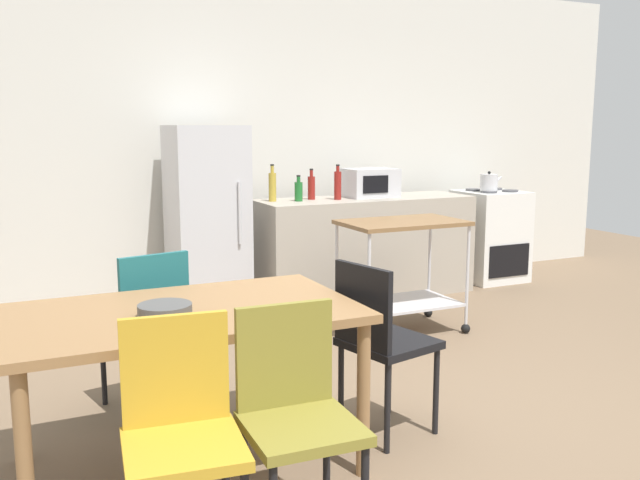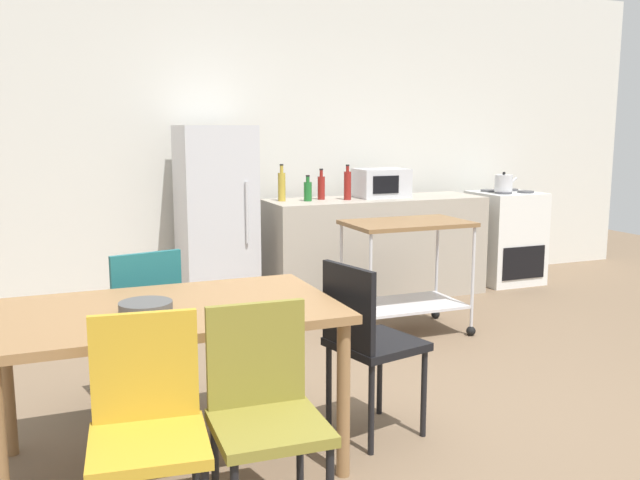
{
  "view_description": "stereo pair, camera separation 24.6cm",
  "coord_description": "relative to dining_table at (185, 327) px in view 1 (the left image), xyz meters",
  "views": [
    {
      "loc": [
        -2.14,
        -2.89,
        1.55
      ],
      "look_at": [
        -0.21,
        1.2,
        0.8
      ],
      "focal_mm": 38.91,
      "sensor_mm": 36.0,
      "label": 1
    },
    {
      "loc": [
        -1.91,
        -2.99,
        1.55
      ],
      "look_at": [
        -0.21,
        1.2,
        0.8
      ],
      "focal_mm": 38.91,
      "sensor_mm": 36.0,
      "label": 2
    }
  ],
  "objects": [
    {
      "name": "chair_mustard",
      "position": [
        -0.19,
        -0.69,
        -0.15
      ],
      "size": [
        0.44,
        0.44,
        0.89
      ],
      "rotation": [
        0.0,
        0.0,
        -0.12
      ],
      "color": "gold",
      "rests_on": "ground_plane"
    },
    {
      "name": "back_wall",
      "position": [
        1.42,
        3.16,
        0.78
      ],
      "size": [
        8.4,
        0.12,
        2.9
      ],
      "primitive_type": "cube",
      "color": "silver",
      "rests_on": "ground_plane"
    },
    {
      "name": "fruit_bowl",
      "position": [
        -0.1,
        -0.09,
        0.11
      ],
      "size": [
        0.23,
        0.23,
        0.06
      ],
      "primitive_type": "cylinder",
      "color": "#4C4C4C",
      "rests_on": "dining_table"
    },
    {
      "name": "ground_plane",
      "position": [
        1.42,
        -0.04,
        -0.67
      ],
      "size": [
        12.0,
        12.0,
        0.0
      ],
      "primitive_type": "plane",
      "color": "brown"
    },
    {
      "name": "kitchen_counter",
      "position": [
        2.32,
        2.56,
        -0.22
      ],
      "size": [
        2.0,
        0.64,
        0.9
      ],
      "primitive_type": "cube",
      "color": "#A89E8E",
      "rests_on": "ground_plane"
    },
    {
      "name": "microwave",
      "position": [
        2.4,
        2.61,
        0.36
      ],
      "size": [
        0.46,
        0.35,
        0.26
      ],
      "color": "silver",
      "rests_on": "kitchen_counter"
    },
    {
      "name": "chair_olive",
      "position": [
        0.23,
        -0.71,
        -0.15
      ],
      "size": [
        0.42,
        0.42,
        0.89
      ],
      "rotation": [
        0.0,
        0.0,
        -0.04
      ],
      "color": "olive",
      "rests_on": "ground_plane"
    },
    {
      "name": "refrigerator",
      "position": [
        0.87,
        2.66,
        0.1
      ],
      "size": [
        0.6,
        0.63,
        1.55
      ],
      "color": "silver",
      "rests_on": "ground_plane"
    },
    {
      "name": "chair_black",
      "position": [
        0.96,
        -0.07,
        -0.15
      ],
      "size": [
        0.48,
        0.48,
        0.89
      ],
      "rotation": [
        0.0,
        0.0,
        1.8
      ],
      "color": "black",
      "rests_on": "ground_plane"
    },
    {
      "name": "bottle_olive_oil",
      "position": [
        1.45,
        2.64,
        0.36
      ],
      "size": [
        0.07,
        0.07,
        0.32
      ],
      "color": "gold",
      "rests_on": "kitchen_counter"
    },
    {
      "name": "bottle_sesame_oil",
      "position": [
        2.02,
        2.53,
        0.36
      ],
      "size": [
        0.06,
        0.06,
        0.31
      ],
      "color": "maroon",
      "rests_on": "kitchen_counter"
    },
    {
      "name": "kitchen_cart",
      "position": [
        2.01,
        1.41,
        -0.1
      ],
      "size": [
        0.91,
        0.57,
        0.85
      ],
      "color": "brown",
      "rests_on": "ground_plane"
    },
    {
      "name": "bottle_wine",
      "position": [
        1.66,
        2.56,
        0.32
      ],
      "size": [
        0.07,
        0.07,
        0.22
      ],
      "color": "#1E6628",
      "rests_on": "kitchen_counter"
    },
    {
      "name": "dining_table",
      "position": [
        0.0,
        0.0,
        0.0
      ],
      "size": [
        1.5,
        0.9,
        0.75
      ],
      "color": "olive",
      "rests_on": "ground_plane"
    },
    {
      "name": "chair_teal",
      "position": [
        -0.02,
        0.73,
        -0.15
      ],
      "size": [
        0.47,
        0.47,
        0.89
      ],
      "rotation": [
        0.0,
        0.0,
        3.35
      ],
      "color": "#1E666B",
      "rests_on": "ground_plane"
    },
    {
      "name": "bottle_vinegar",
      "position": [
        1.82,
        2.63,
        0.34
      ],
      "size": [
        0.07,
        0.07,
        0.27
      ],
      "color": "maroon",
      "rests_on": "kitchen_counter"
    },
    {
      "name": "stove_oven",
      "position": [
        3.77,
        2.57,
        -0.22
      ],
      "size": [
        0.6,
        0.61,
        0.92
      ],
      "color": "white",
      "rests_on": "ground_plane"
    },
    {
      "name": "kettle",
      "position": [
        3.65,
        2.48,
        0.33
      ],
      "size": [
        0.24,
        0.17,
        0.19
      ],
      "color": "silver",
      "rests_on": "stove_oven"
    }
  ]
}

